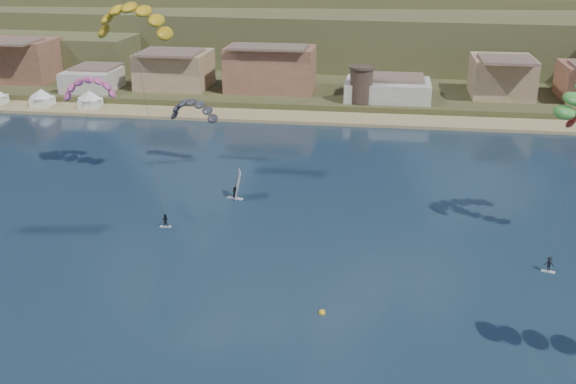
{
  "coord_description": "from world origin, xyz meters",
  "views": [
    {
      "loc": [
        11.33,
        -44.58,
        39.07
      ],
      "look_at": [
        0.0,
        32.0,
        10.0
      ],
      "focal_mm": 43.01,
      "sensor_mm": 36.0,
      "label": 1
    }
  ],
  "objects": [
    {
      "name": "distant_kite_dark",
      "position": [
        -22.66,
        70.58,
        10.6
      ],
      "size": [
        9.64,
        6.55,
        14.16
      ],
      "color": "#262626",
      "rests_on": "ground"
    },
    {
      "name": "town",
      "position": [
        -40.0,
        122.0,
        8.0
      ],
      "size": [
        400.0,
        24.0,
        12.0
      ],
      "color": "beige",
      "rests_on": "ground"
    },
    {
      "name": "buoy",
      "position": [
        5.37,
        21.32,
        0.13
      ],
      "size": [
        0.74,
        0.74,
        0.74
      ],
      "color": "yellow",
      "rests_on": "ground"
    },
    {
      "name": "watchtower",
      "position": [
        5.0,
        114.0,
        6.37
      ],
      "size": [
        5.82,
        5.82,
        8.6
      ],
      "color": "#47382D",
      "rests_on": "ground"
    },
    {
      "name": "beach_tents",
      "position": [
        -76.25,
        106.0,
        3.71
      ],
      "size": [
        43.4,
        6.4,
        5.0
      ],
      "color": "white",
      "rests_on": "ground"
    },
    {
      "name": "distant_kite_pink",
      "position": [
        -39.15,
        65.21,
        15.15
      ],
      "size": [
        9.63,
        7.51,
        18.18
      ],
      "color": "#262626",
      "rests_on": "ground"
    },
    {
      "name": "foothills",
      "position": [
        22.39,
        232.47,
        9.08
      ],
      "size": [
        940.0,
        210.0,
        18.0
      ],
      "color": "brown",
      "rests_on": "ground"
    },
    {
      "name": "kitesurfer_yellow",
      "position": [
        -27.07,
        56.5,
        27.59
      ],
      "size": [
        15.22,
        18.1,
        32.24
      ],
      "color": "silver",
      "rests_on": "ground"
    },
    {
      "name": "beach",
      "position": [
        0.0,
        106.0,
        0.25
      ],
      "size": [
        2200.0,
        12.0,
        0.9
      ],
      "color": "tan",
      "rests_on": "ground"
    },
    {
      "name": "windsurfer",
      "position": [
        -11.56,
        54.27,
        1.46
      ],
      "size": [
        2.67,
        2.95,
        4.58
      ],
      "color": "silver",
      "rests_on": "ground"
    }
  ]
}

